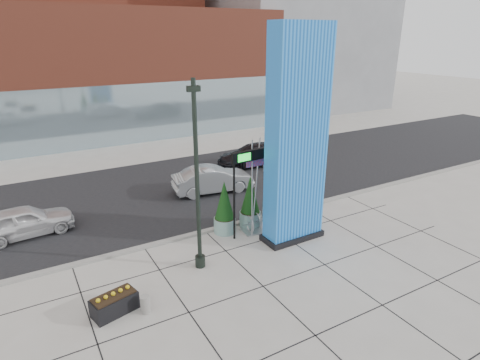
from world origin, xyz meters
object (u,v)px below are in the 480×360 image
overhead_street_sign (248,164)px  car_white_west (24,222)px  blue_pylon (297,143)px  concrete_bollard (145,304)px  public_art_sculpture (262,206)px  lamp_post (198,197)px  car_silver_mid (213,180)px

overhead_street_sign → car_white_west: overhead_street_sign is taller
blue_pylon → concrete_bollard: bearing=-167.5°
public_art_sculpture → lamp_post: bearing=-153.5°
blue_pylon → lamp_post: blue_pylon is taller
blue_pylon → public_art_sculpture: (-0.71, 1.46, -3.35)m
blue_pylon → overhead_street_sign: blue_pylon is taller
overhead_street_sign → lamp_post: bearing=-161.1°
car_white_west → car_silver_mid: (10.01, 0.64, 0.05)m
lamp_post → concrete_bollard: 4.27m
car_white_west → car_silver_mid: size_ratio=0.90×
car_silver_mid → car_white_west: bearing=101.5°
concrete_bollard → blue_pylon: bearing=13.5°
lamp_post → car_white_west: (-5.95, 6.42, -2.33)m
lamp_post → concrete_bollard: bearing=-148.8°
lamp_post → car_silver_mid: bearing=60.1°
blue_pylon → lamp_post: 4.91m
lamp_post → concrete_bollard: size_ratio=11.88×
public_art_sculpture → overhead_street_sign: 2.52m
blue_pylon → overhead_street_sign: bearing=141.7°
blue_pylon → overhead_street_sign: size_ratio=2.29×
public_art_sculpture → car_silver_mid: size_ratio=0.95×
public_art_sculpture → car_white_west: public_art_sculpture is taller
concrete_bollard → overhead_street_sign: bearing=27.6°
public_art_sculpture → concrete_bollard: public_art_sculpture is taller
public_art_sculpture → concrete_bollard: bearing=-149.3°
concrete_bollard → car_white_west: (-3.15, 8.12, 0.41)m
lamp_post → public_art_sculpture: 4.66m
blue_pylon → car_white_west: 12.95m
lamp_post → public_art_sculpture: size_ratio=1.66×
car_white_west → lamp_post: bearing=-142.2°
lamp_post → car_silver_mid: (4.06, 7.06, -2.28)m
car_silver_mid → overhead_street_sign: bearing=177.8°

